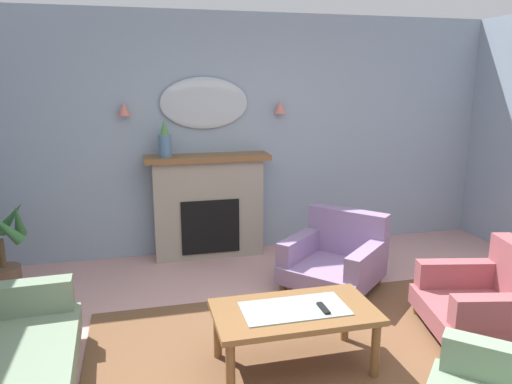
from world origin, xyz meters
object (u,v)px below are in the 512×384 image
(wall_sconce_left, at_px, (124,109))
(wall_sconce_right, at_px, (280,107))
(armchair_by_coffee_table, at_px, (337,256))
(armchair_near_fireplace, at_px, (491,298))
(coffee_table, at_px, (294,317))
(wall_mirror, at_px, (204,103))
(tv_remote, at_px, (323,309))
(fireplace, at_px, (208,207))
(potted_plant_corner_palm, at_px, (2,250))
(mantel_vase_centre, at_px, (165,141))

(wall_sconce_left, distance_m, wall_sconce_right, 1.70)
(wall_sconce_right, bearing_deg, armchair_by_coffee_table, -79.74)
(wall_sconce_right, bearing_deg, armchair_near_fireplace, -66.91)
(armchair_by_coffee_table, bearing_deg, coffee_table, -124.44)
(coffee_table, bearing_deg, wall_mirror, 95.54)
(tv_remote, relative_size, armchair_near_fireplace, 0.16)
(wall_mirror, distance_m, armchair_by_coffee_table, 2.17)
(fireplace, relative_size, wall_sconce_right, 9.71)
(wall_sconce_right, relative_size, potted_plant_corner_palm, 0.16)
(wall_sconce_right, xyz_separation_m, potted_plant_corner_palm, (-2.85, -0.62, -1.23))
(coffee_table, bearing_deg, mantel_vase_centre, 106.69)
(wall_sconce_left, bearing_deg, fireplace, -6.16)
(tv_remote, relative_size, armchair_by_coffee_table, 0.14)
(potted_plant_corner_palm, bearing_deg, armchair_by_coffee_table, -10.97)
(wall_sconce_right, distance_m, tv_remote, 2.80)
(wall_sconce_right, bearing_deg, mantel_vase_centre, -174.73)
(fireplace, bearing_deg, wall_mirror, 90.00)
(armchair_by_coffee_table, bearing_deg, armchair_near_fireplace, -55.61)
(mantel_vase_centre, height_order, potted_plant_corner_palm, mantel_vase_centre)
(fireplace, relative_size, mantel_vase_centre, 3.45)
(mantel_vase_centre, bearing_deg, wall_mirror, 20.70)
(coffee_table, distance_m, armchair_near_fireplace, 1.62)
(wall_sconce_left, bearing_deg, potted_plant_corner_palm, -151.72)
(wall_mirror, bearing_deg, armchair_near_fireplace, -52.41)
(armchair_near_fireplace, relative_size, potted_plant_corner_palm, 1.10)
(potted_plant_corner_palm, bearing_deg, wall_sconce_left, 28.28)
(mantel_vase_centre, bearing_deg, armchair_near_fireplace, -44.19)
(armchair_by_coffee_table, xyz_separation_m, potted_plant_corner_palm, (-3.07, 0.59, 0.12))
(wall_sconce_right, distance_m, potted_plant_corner_palm, 3.16)
(tv_remote, xyz_separation_m, armchair_near_fireplace, (1.43, 0.12, -0.15))
(wall_sconce_right, height_order, armchair_by_coffee_table, wall_sconce_right)
(wall_mirror, relative_size, coffee_table, 0.87)
(fireplace, relative_size, wall_sconce_left, 9.71)
(fireplace, xyz_separation_m, armchair_by_coffee_table, (1.07, -1.12, -0.27))
(wall_sconce_left, xyz_separation_m, coffee_table, (1.09, -2.42, -1.28))
(fireplace, height_order, armchair_by_coffee_table, fireplace)
(mantel_vase_centre, height_order, armchair_near_fireplace, mantel_vase_centre)
(mantel_vase_centre, distance_m, wall_sconce_right, 1.35)
(wall_sconce_left, distance_m, armchair_by_coffee_table, 2.64)
(coffee_table, xyz_separation_m, tv_remote, (0.18, -0.06, 0.07))
(coffee_table, distance_m, potted_plant_corner_palm, 2.87)
(mantel_vase_centre, height_order, wall_mirror, wall_mirror)
(fireplace, xyz_separation_m, coffee_table, (0.24, -2.33, -0.19))
(wall_sconce_right, bearing_deg, wall_sconce_left, 180.00)
(wall_sconce_left, distance_m, tv_remote, 3.04)
(mantel_vase_centre, height_order, wall_sconce_left, wall_sconce_left)
(mantel_vase_centre, xyz_separation_m, wall_sconce_right, (1.30, 0.12, 0.33))
(armchair_near_fireplace, xyz_separation_m, armchair_by_coffee_table, (-0.79, 1.15, 0.00))
(mantel_vase_centre, bearing_deg, wall_sconce_left, 163.30)
(mantel_vase_centre, height_order, tv_remote, mantel_vase_centre)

